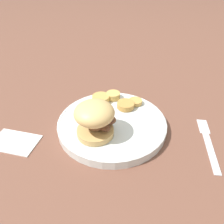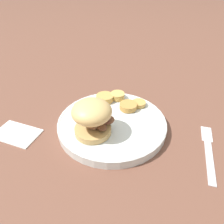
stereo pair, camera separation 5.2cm
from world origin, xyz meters
name	(u,v)px [view 2 (the right image)]	position (x,y,z in m)	size (l,w,h in m)	color
ground_plane	(112,127)	(0.00, 0.00, 0.00)	(4.00, 4.00, 0.00)	brown
dinner_plate	(112,123)	(0.00, 0.00, 0.01)	(0.27, 0.27, 0.02)	silver
sandwich	(93,117)	(0.05, -0.03, 0.07)	(0.09, 0.09, 0.08)	tan
potato_round_0	(118,96)	(-0.10, -0.01, 0.03)	(0.04, 0.04, 0.02)	tan
potato_round_1	(105,98)	(-0.08, -0.04, 0.03)	(0.05, 0.05, 0.02)	tan
potato_round_2	(96,105)	(-0.04, -0.06, 0.03)	(0.05, 0.05, 0.01)	tan
potato_round_3	(139,103)	(-0.08, 0.05, 0.03)	(0.04, 0.04, 0.01)	tan
potato_round_4	(128,106)	(-0.06, 0.03, 0.03)	(0.05, 0.05, 0.01)	#BC8942
fork	(209,151)	(0.02, 0.23, 0.00)	(0.18, 0.02, 0.00)	silver
napkin	(17,133)	(0.09, -0.21, 0.00)	(0.11, 0.07, 0.01)	white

